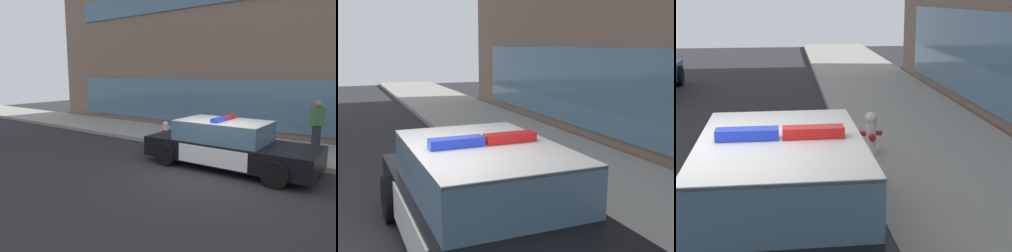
# 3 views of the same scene
# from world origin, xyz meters

# --- Properties ---
(police_cruiser) EXTENTS (4.97, 2.13, 1.49)m
(police_cruiser) POSITION_xyz_m (0.03, 0.95, 0.68)
(police_cruiser) COLOR black
(police_cruiser) RESTS_ON ground
(fire_hydrant) EXTENTS (0.34, 0.39, 0.73)m
(fire_hydrant) POSITION_xyz_m (-3.37, 2.45, 0.50)
(fire_hydrant) COLOR silver
(fire_hydrant) RESTS_ON sidewalk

